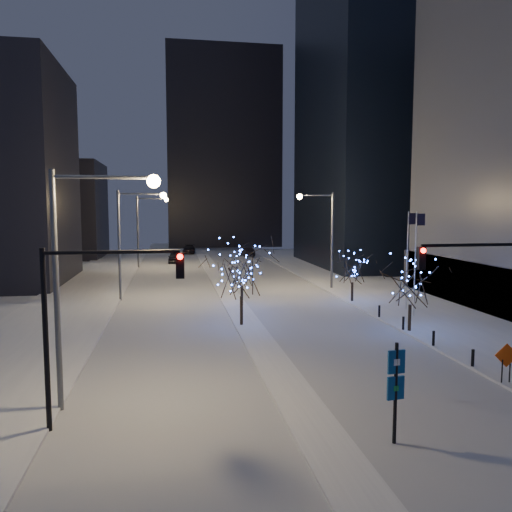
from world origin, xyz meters
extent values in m
plane|color=silver|center=(0.00, 0.00, 0.00)|extent=(160.00, 160.00, 0.00)
cube|color=#A6ABB4|center=(0.00, 35.00, 0.01)|extent=(20.00, 130.00, 0.02)
cube|color=silver|center=(0.00, 30.00, 0.07)|extent=(2.00, 80.00, 0.15)
cube|color=silver|center=(15.00, 20.00, 0.07)|extent=(10.00, 90.00, 0.15)
cube|color=silver|center=(-14.00, 20.00, 0.07)|extent=(8.00, 90.00, 0.15)
cube|color=black|center=(-26.00, 70.00, 8.00)|extent=(18.00, 16.00, 16.00)
cube|color=black|center=(6.00, 92.00, 21.00)|extent=(24.00, 14.00, 42.00)
cylinder|color=#595E66|center=(-10.00, 2.00, 5.00)|extent=(0.24, 0.24, 10.00)
cylinder|color=#595E66|center=(-8.00, 2.00, 9.70)|extent=(4.00, 0.16, 0.16)
sphere|color=#EBC675|center=(-6.00, 2.00, 9.55)|extent=(0.56, 0.56, 0.56)
cylinder|color=#595E66|center=(-10.00, 27.00, 5.00)|extent=(0.24, 0.24, 10.00)
cylinder|color=#595E66|center=(-8.00, 27.00, 9.70)|extent=(4.00, 0.16, 0.16)
sphere|color=#EBC675|center=(-6.00, 27.00, 9.55)|extent=(0.56, 0.56, 0.56)
cylinder|color=#595E66|center=(-10.00, 52.00, 5.00)|extent=(0.24, 0.24, 10.00)
cylinder|color=#595E66|center=(-8.00, 52.00, 9.70)|extent=(4.00, 0.16, 0.16)
sphere|color=#EBC675|center=(-6.00, 52.00, 9.55)|extent=(0.56, 0.56, 0.56)
cylinder|color=#595E66|center=(11.00, 30.00, 5.00)|extent=(0.24, 0.24, 10.00)
cylinder|color=#595E66|center=(9.25, 30.00, 9.70)|extent=(3.50, 0.16, 0.16)
sphere|color=#EBC675|center=(7.50, 30.00, 9.55)|extent=(0.56, 0.56, 0.56)
cylinder|color=black|center=(-10.00, 0.00, 3.50)|extent=(0.20, 0.20, 7.00)
cylinder|color=black|center=(-7.50, 0.00, 6.80)|extent=(5.00, 0.14, 0.14)
cube|color=black|center=(-5.00, 0.00, 6.25)|extent=(0.32, 0.28, 1.00)
sphere|color=#FF0C05|center=(-5.00, -0.18, 6.60)|extent=(0.22, 0.22, 0.22)
cylinder|color=black|center=(8.00, 1.00, 6.80)|extent=(5.00, 0.14, 0.14)
cube|color=black|center=(5.50, 1.00, 6.25)|extent=(0.32, 0.28, 1.00)
sphere|color=#FF0C05|center=(5.50, 0.82, 6.60)|extent=(0.22, 0.22, 0.22)
cylinder|color=silver|center=(13.00, 16.00, 4.15)|extent=(0.10, 0.10, 8.00)
cube|color=black|center=(13.35, 16.00, 7.55)|extent=(0.70, 0.03, 0.90)
cylinder|color=silver|center=(13.60, 18.50, 4.15)|extent=(0.10, 0.10, 8.00)
cube|color=black|center=(13.95, 18.50, 7.55)|extent=(0.70, 0.03, 0.90)
cylinder|color=black|center=(10.20, 4.00, 0.60)|extent=(0.16, 0.16, 0.90)
cylinder|color=black|center=(10.20, 8.00, 0.60)|extent=(0.16, 0.16, 0.90)
cylinder|color=black|center=(10.20, 12.00, 0.60)|extent=(0.16, 0.16, 0.90)
cylinder|color=black|center=(10.20, 16.00, 0.60)|extent=(0.16, 0.16, 0.90)
imported|color=black|center=(-4.93, 57.67, 0.81)|extent=(2.03, 4.81, 1.62)
imported|color=black|center=(7.41, 65.76, 0.78)|extent=(2.41, 4.94, 1.56)
imported|color=black|center=(-2.24, 72.69, 0.76)|extent=(2.61, 5.40, 1.51)
cylinder|color=black|center=(-0.50, 15.31, 1.17)|extent=(0.22, 0.22, 2.04)
cylinder|color=black|center=(0.50, 22.27, 0.99)|extent=(0.22, 0.22, 1.68)
cylinder|color=black|center=(10.50, 11.70, 1.04)|extent=(0.22, 0.22, 1.77)
cylinder|color=black|center=(10.50, 22.64, 0.98)|extent=(0.22, 0.22, 1.66)
cylinder|color=black|center=(2.48, -3.14, 1.86)|extent=(0.13, 0.13, 3.71)
cube|color=navy|center=(2.48, -3.14, 3.02)|extent=(0.66, 0.16, 0.85)
cube|color=navy|center=(2.48, -3.14, 2.07)|extent=(0.66, 0.16, 0.85)
cylinder|color=black|center=(10.10, 1.50, 0.71)|extent=(0.06, 0.06, 1.12)
cylinder|color=black|center=(10.50, 1.50, 0.71)|extent=(0.06, 0.06, 1.12)
cube|color=#FE530D|center=(10.30, 1.50, 1.48)|extent=(1.15, 0.21, 1.16)
camera|label=1|loc=(-5.29, -19.27, 8.48)|focal=35.00mm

